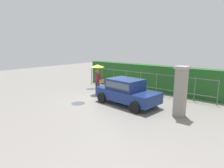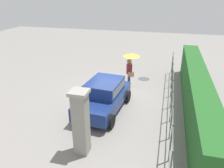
{
  "view_description": "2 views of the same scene",
  "coord_description": "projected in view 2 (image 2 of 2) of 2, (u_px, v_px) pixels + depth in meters",
  "views": [
    {
      "loc": [
        7.83,
        -8.97,
        3.39
      ],
      "look_at": [
        -0.02,
        0.4,
        0.92
      ],
      "focal_mm": 31.19,
      "sensor_mm": 36.0,
      "label": 1
    },
    {
      "loc": [
        10.51,
        2.59,
        5.42
      ],
      "look_at": [
        0.45,
        0.01,
        0.93
      ],
      "focal_mm": 35.54,
      "sensor_mm": 36.0,
      "label": 2
    }
  ],
  "objects": [
    {
      "name": "hedge_row",
      "position": [
        196.0,
        93.0,
        10.32
      ],
      "size": [
        11.16,
        0.9,
        1.9
      ],
      "primitive_type": "cube",
      "color": "#235B23",
      "rests_on": "ground"
    },
    {
      "name": "fence_section",
      "position": [
        172.0,
        93.0,
        10.62
      ],
      "size": [
        10.21,
        0.05,
        1.5
      ],
      "color": "#59605B",
      "rests_on": "ground"
    },
    {
      "name": "puddle_far",
      "position": [
        144.0,
        79.0,
        14.4
      ],
      "size": [
        0.74,
        0.74,
        0.0
      ],
      "primitive_type": "cylinder",
      "color": "#4C545B",
      "rests_on": "ground"
    },
    {
      "name": "puddle_near",
      "position": [
        87.0,
        88.0,
        13.16
      ],
      "size": [
        0.81,
        0.81,
        0.0
      ],
      "primitive_type": "cylinder",
      "color": "#4C545B",
      "rests_on": "ground"
    },
    {
      "name": "ground_plane",
      "position": [
        114.0,
        96.0,
        12.08
      ],
      "size": [
        40.0,
        40.0,
        0.0
      ],
      "primitive_type": "plane",
      "color": "gray"
    },
    {
      "name": "car",
      "position": [
        104.0,
        95.0,
        10.46
      ],
      "size": [
        3.86,
        2.14,
        1.48
      ],
      "rotation": [
        0.0,
        0.0,
        -0.09
      ],
      "color": "navy",
      "rests_on": "ground"
    },
    {
      "name": "pedestrian",
      "position": [
        130.0,
        63.0,
        12.68
      ],
      "size": [
        0.94,
        0.94,
        2.05
      ],
      "rotation": [
        0.0,
        0.0,
        1.68
      ],
      "color": "#2D3856",
      "rests_on": "ground"
    },
    {
      "name": "gate_pillar",
      "position": [
        81.0,
        122.0,
        7.53
      ],
      "size": [
        0.6,
        0.6,
        2.42
      ],
      "color": "gray",
      "rests_on": "ground"
    }
  ]
}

